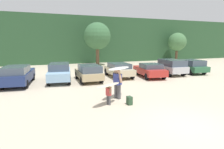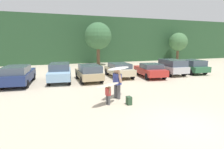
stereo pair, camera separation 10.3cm
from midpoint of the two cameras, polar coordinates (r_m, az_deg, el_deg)
The scene contains 16 objects.
ground_plane at distance 8.32m, azimuth 22.30°, elevation -14.49°, with size 120.00×120.00×0.00m, color beige.
hillside_ridge at distance 35.83m, azimuth -11.69°, elevation 10.35°, with size 108.00×12.00×7.52m, color #284C2D.
tree_center at distance 27.32m, azimuth -4.22°, elevation 11.71°, with size 3.89×3.89×6.20m.
tree_right at distance 35.45m, azimuth 19.86°, elevation 9.42°, with size 3.22×3.22×5.05m.
parked_car_navy at distance 16.32m, azimuth -26.80°, elevation -0.04°, with size 2.29×4.88×1.56m.
parked_car_sky_blue at distance 16.53m, azimuth -15.64°, elevation 0.82°, with size 2.31×4.44×1.56m.
parked_car_tan at distance 16.15m, azimuth -6.93°, elevation 0.68°, with size 1.86×4.05×1.45m.
parked_car_champagne at distance 17.94m, azimuth 2.37°, elevation 1.60°, with size 2.00×4.24×1.36m.
parked_car_red at distance 18.26m, azimuth 11.83°, elevation 1.39°, with size 2.38×4.35×1.34m.
parked_car_silver at distance 20.31m, azimuth 17.49°, elevation 2.43°, with size 2.12×4.58×1.61m.
parked_car_forest_green at distance 22.20m, azimuth 23.19°, elevation 2.46°, with size 2.30×4.60×1.47m.
person_adult at distance 10.97m, azimuth 1.89°, elevation -2.33°, with size 0.43×0.78×1.79m.
person_child at distance 9.96m, azimuth -0.93°, elevation -5.96°, with size 0.26×0.51×1.08m.
surfboard_white at distance 10.79m, azimuth 2.43°, elevation 1.93°, with size 1.93×1.48×0.12m.
surfboard_cream at distance 9.74m, azimuth -1.01°, elevation -3.27°, with size 1.74×1.26×0.07m.
backpack_dropped at distance 10.13m, azimuth 5.56°, elevation -8.02°, with size 0.24×0.34×0.45m.
Camera 2 is at (-5.21, -5.54, 3.33)m, focal length 29.58 mm.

